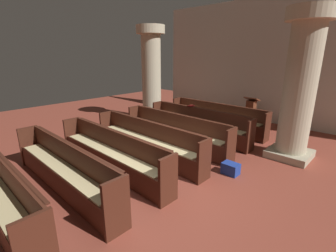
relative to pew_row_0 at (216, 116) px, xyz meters
name	(u,v)px	position (x,y,z in m)	size (l,w,h in m)	color
ground_plane	(157,179)	(1.00, -3.80, -0.49)	(19.20, 19.20, 0.00)	brown
back_wall	(277,62)	(1.00, 2.28, 1.76)	(10.00, 0.16, 4.50)	beige
pew_row_0	(216,116)	(0.00, 0.00, 0.00)	(3.58, 0.47, 0.91)	#4C2316
pew_row_1	(197,122)	(0.00, -1.06, 0.00)	(3.58, 0.46, 0.91)	#4C2316
pew_row_2	(175,130)	(0.00, -2.12, 0.00)	(3.58, 0.47, 0.91)	#4C2316
pew_row_3	(147,139)	(0.00, -3.18, 0.00)	(3.58, 0.46, 0.91)	#4C2316
pew_row_4	(111,151)	(0.00, -4.25, 0.00)	(3.58, 0.46, 0.91)	#4C2316
pew_row_5	(63,167)	(0.00, -5.31, 0.00)	(3.58, 0.47, 0.91)	#4C2316
pillar_aisle_side	(300,85)	(2.64, -0.66, 1.35)	(1.05, 1.05, 3.54)	tan
pillar_far_side	(151,73)	(-2.59, -0.59, 1.35)	(1.05, 1.05, 3.54)	tan
lectern	(250,114)	(0.67, 1.22, -0.04)	(0.48, 0.45, 1.08)	#562B1A
hymn_book	(191,106)	(-0.43, -0.87, 0.43)	(0.14, 0.22, 0.03)	maroon
kneeler_box_blue	(231,169)	(2.01, -2.53, -0.36)	(0.36, 0.26, 0.25)	navy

